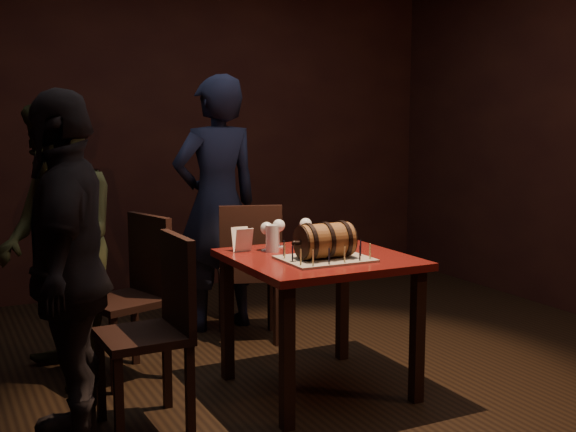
{
  "coord_description": "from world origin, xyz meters",
  "views": [
    {
      "loc": [
        -1.84,
        -3.45,
        1.5
      ],
      "look_at": [
        -0.09,
        0.05,
        0.95
      ],
      "focal_mm": 45.0,
      "sensor_mm": 36.0,
      "label": 1
    }
  ],
  "objects_px": {
    "wine_glass_right": "(306,225)",
    "chair_left_rear": "(136,287)",
    "pint_of_ale": "(272,239)",
    "person_left_front": "(68,273)",
    "wine_glass_mid": "(279,227)",
    "chair_back": "(250,265)",
    "pub_table": "(319,276)",
    "chair_left_front": "(159,320)",
    "person_left_rear": "(58,242)",
    "barrel_cake": "(325,241)",
    "person_back": "(217,204)",
    "wine_glass_left": "(267,230)"
  },
  "relations": [
    {
      "from": "wine_glass_right",
      "to": "chair_left_rear",
      "type": "xyz_separation_m",
      "value": [
        -0.91,
        0.37,
        -0.35
      ]
    },
    {
      "from": "pint_of_ale",
      "to": "person_left_front",
      "type": "relative_size",
      "value": 0.09
    },
    {
      "from": "wine_glass_mid",
      "to": "chair_back",
      "type": "distance_m",
      "value": 0.7
    },
    {
      "from": "chair_back",
      "to": "pub_table",
      "type": "bearing_deg",
      "value": -89.98
    },
    {
      "from": "wine_glass_right",
      "to": "chair_left_front",
      "type": "xyz_separation_m",
      "value": [
        -0.98,
        -0.34,
        -0.35
      ]
    },
    {
      "from": "person_left_front",
      "to": "person_left_rear",
      "type": "bearing_deg",
      "value": -168.61
    },
    {
      "from": "barrel_cake",
      "to": "wine_glass_right",
      "type": "height_order",
      "value": "barrel_cake"
    },
    {
      "from": "pub_table",
      "to": "chair_back",
      "type": "height_order",
      "value": "chair_back"
    },
    {
      "from": "wine_glass_right",
      "to": "chair_left_rear",
      "type": "height_order",
      "value": "chair_left_rear"
    },
    {
      "from": "person_left_rear",
      "to": "person_back",
      "type": "bearing_deg",
      "value": 108.17
    },
    {
      "from": "chair_left_front",
      "to": "wine_glass_right",
      "type": "bearing_deg",
      "value": 19.11
    },
    {
      "from": "chair_left_rear",
      "to": "person_back",
      "type": "height_order",
      "value": "person_back"
    },
    {
      "from": "wine_glass_left",
      "to": "chair_back",
      "type": "xyz_separation_m",
      "value": [
        0.19,
        0.67,
        -0.35
      ]
    },
    {
      "from": "pub_table",
      "to": "person_left_rear",
      "type": "distance_m",
      "value": 1.46
    },
    {
      "from": "chair_left_rear",
      "to": "chair_left_front",
      "type": "distance_m",
      "value": 0.72
    },
    {
      "from": "chair_left_front",
      "to": "person_back",
      "type": "distance_m",
      "value": 1.67
    },
    {
      "from": "wine_glass_right",
      "to": "pint_of_ale",
      "type": "xyz_separation_m",
      "value": [
        -0.26,
        -0.09,
        -0.05
      ]
    },
    {
      "from": "person_left_rear",
      "to": "pint_of_ale",
      "type": "bearing_deg",
      "value": 53.83
    },
    {
      "from": "chair_back",
      "to": "wine_glass_mid",
      "type": "bearing_deg",
      "value": -97.51
    },
    {
      "from": "barrel_cake",
      "to": "person_back",
      "type": "xyz_separation_m",
      "value": [
        -0.03,
        1.47,
        0.03
      ]
    },
    {
      "from": "barrel_cake",
      "to": "wine_glass_right",
      "type": "distance_m",
      "value": 0.43
    },
    {
      "from": "person_left_front",
      "to": "wine_glass_mid",
      "type": "bearing_deg",
      "value": 126.49
    },
    {
      "from": "chair_left_rear",
      "to": "wine_glass_right",
      "type": "bearing_deg",
      "value": -22.3
    },
    {
      "from": "pint_of_ale",
      "to": "chair_left_front",
      "type": "height_order",
      "value": "chair_left_front"
    },
    {
      "from": "person_back",
      "to": "barrel_cake",
      "type": "bearing_deg",
      "value": 85.98
    },
    {
      "from": "barrel_cake",
      "to": "wine_glass_mid",
      "type": "distance_m",
      "value": 0.45
    },
    {
      "from": "barrel_cake",
      "to": "wine_glass_mid",
      "type": "xyz_separation_m",
      "value": [
        -0.05,
        0.44,
        0.01
      ]
    },
    {
      "from": "wine_glass_right",
      "to": "person_left_front",
      "type": "height_order",
      "value": "person_left_front"
    },
    {
      "from": "barrel_cake",
      "to": "person_left_rear",
      "type": "bearing_deg",
      "value": 143.88
    },
    {
      "from": "chair_left_front",
      "to": "wine_glass_left",
      "type": "bearing_deg",
      "value": 22.87
    },
    {
      "from": "barrel_cake",
      "to": "person_left_front",
      "type": "xyz_separation_m",
      "value": [
        -1.3,
        0.01,
        -0.04
      ]
    },
    {
      "from": "wine_glass_right",
      "to": "person_back",
      "type": "height_order",
      "value": "person_back"
    },
    {
      "from": "wine_glass_mid",
      "to": "person_back",
      "type": "relative_size",
      "value": 0.09
    },
    {
      "from": "pint_of_ale",
      "to": "chair_left_rear",
      "type": "relative_size",
      "value": 0.16
    },
    {
      "from": "wine_glass_mid",
      "to": "person_left_front",
      "type": "relative_size",
      "value": 0.1
    },
    {
      "from": "barrel_cake",
      "to": "chair_left_front",
      "type": "bearing_deg",
      "value": 174.92
    },
    {
      "from": "chair_left_rear",
      "to": "wine_glass_left",
      "type": "bearing_deg",
      "value": -32.7
    },
    {
      "from": "chair_left_front",
      "to": "person_left_rear",
      "type": "xyz_separation_m",
      "value": [
        -0.33,
        0.8,
        0.28
      ]
    },
    {
      "from": "wine_glass_mid",
      "to": "person_left_rear",
      "type": "xyz_separation_m",
      "value": [
        -1.15,
        0.44,
        -0.07
      ]
    },
    {
      "from": "wine_glass_left",
      "to": "chair_left_rear",
      "type": "relative_size",
      "value": 0.17
    },
    {
      "from": "chair_back",
      "to": "person_back",
      "type": "relative_size",
      "value": 0.52
    },
    {
      "from": "wine_glass_left",
      "to": "chair_left_rear",
      "type": "xyz_separation_m",
      "value": [
        -0.64,
        0.41,
        -0.35
      ]
    },
    {
      "from": "barrel_cake",
      "to": "person_left_front",
      "type": "bearing_deg",
      "value": 179.45
    },
    {
      "from": "pint_of_ale",
      "to": "person_left_front",
      "type": "xyz_separation_m",
      "value": [
        -1.15,
        -0.32,
        -0.01
      ]
    },
    {
      "from": "chair_left_front",
      "to": "person_left_front",
      "type": "xyz_separation_m",
      "value": [
        -0.42,
        -0.06,
        0.29
      ]
    },
    {
      "from": "barrel_cake",
      "to": "wine_glass_mid",
      "type": "bearing_deg",
      "value": 96.75
    },
    {
      "from": "wine_glass_mid",
      "to": "pub_table",
      "type": "bearing_deg",
      "value": -76.27
    },
    {
      "from": "barrel_cake",
      "to": "person_left_rear",
      "type": "height_order",
      "value": "person_left_rear"
    },
    {
      "from": "barrel_cake",
      "to": "person_left_rear",
      "type": "relative_size",
      "value": 0.21
    },
    {
      "from": "wine_glass_left",
      "to": "chair_back",
      "type": "distance_m",
      "value": 0.77
    }
  ]
}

